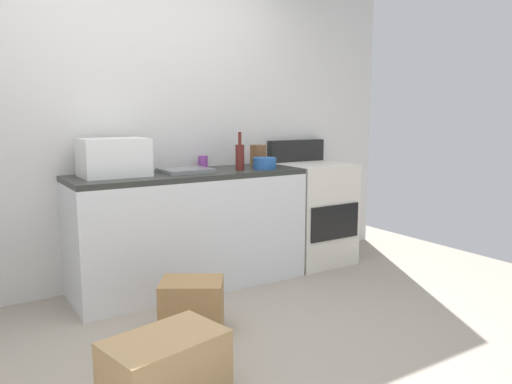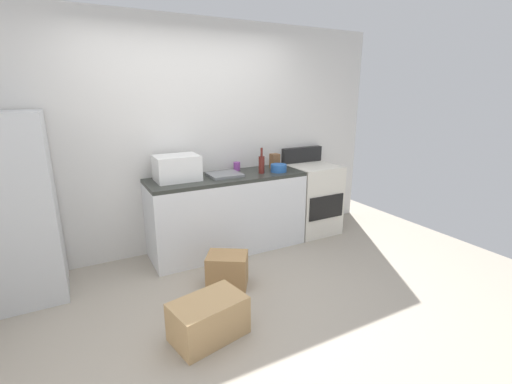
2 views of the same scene
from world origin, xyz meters
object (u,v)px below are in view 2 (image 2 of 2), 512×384
Objects in this scene: mixing_bowl at (279,168)px; cardboard_box_large at (209,319)px; microwave at (177,168)px; wine_bottle at (262,164)px; coffee_mug at (237,166)px; stove_oven at (312,197)px; refrigerator at (12,210)px; cardboard_box_medium at (227,270)px; knife_block at (275,161)px.

cardboard_box_large is (-1.40, -1.28, -0.79)m from mixing_bowl.
microwave is 0.97m from wine_bottle.
wine_bottle is at bearing -56.87° from coffee_mug.
wine_bottle reaches higher than stove_oven.
microwave is 0.80m from coffee_mug.
refrigerator reaches higher than cardboard_box_medium.
cardboard_box_large is (1.27, -1.34, -0.68)m from refrigerator.
cardboard_box_medium is at bearing -137.77° from wine_bottle.
microwave reaches higher than cardboard_box_large.
knife_block is at bearing 39.61° from cardboard_box_medium.
wine_bottle is 0.34m from coffee_mug.
knife_block is 1.58m from cardboard_box_medium.
stove_oven is at bearing -11.34° from coffee_mug.
cardboard_box_large is 1.44× the size of cardboard_box_medium.
cardboard_box_large is (-1.18, -1.31, -0.85)m from wine_bottle.
cardboard_box_medium is at bearing -145.85° from mixing_bowl.
mixing_bowl is at bearing 34.15° from cardboard_box_medium.
microwave is 4.60× the size of coffee_mug.
mixing_bowl is 0.35× the size of cardboard_box_large.
knife_block reaches higher than mixing_bowl.
refrigerator is 2.75m from knife_block.
coffee_mug is (-0.19, 0.28, -0.06)m from wine_bottle.
stove_oven is at bearing 26.15° from cardboard_box_medium.
microwave is 1.21m from cardboard_box_medium.
wine_bottle reaches higher than cardboard_box_large.
knife_block is at bearing 71.88° from mixing_bowl.
knife_block is (2.74, 0.15, 0.16)m from refrigerator.
cardboard_box_medium is at bearing -153.85° from stove_oven.
cardboard_box_medium is (0.21, -0.82, -0.87)m from microwave.
microwave is 1.25m from knife_block.
microwave reaches higher than cardboard_box_medium.
wine_bottle is at bearing -7.86° from microwave.
coffee_mug is 0.26× the size of cardboard_box_medium.
coffee_mug is at bearing 168.66° from stove_oven.
mixing_bowl is at bearing -169.56° from stove_oven.
mixing_bowl is at bearing 42.43° from cardboard_box_large.
mixing_bowl reaches higher than cardboard_box_medium.
microwave is 2.56× the size of knife_block.
knife_block is 2.24m from cardboard_box_large.
microwave is 2.42× the size of mixing_bowl.
refrigerator is at bearing 179.33° from wine_bottle.
microwave is (-1.77, 0.05, 0.57)m from stove_oven.
microwave is at bearing 104.20° from cardboard_box_medium.
wine_bottle is (-0.81, -0.08, 0.54)m from stove_oven.
knife_block reaches higher than cardboard_box_large.
wine_bottle reaches higher than microwave.
coffee_mug is 0.48m from knife_block.
coffee_mug is at bearing 6.41° from refrigerator.
stove_oven is 11.00× the size of coffee_mug.
coffee_mug is (0.78, 0.15, -0.09)m from microwave.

